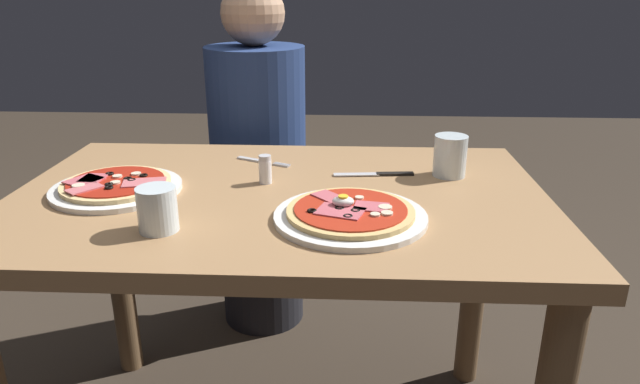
% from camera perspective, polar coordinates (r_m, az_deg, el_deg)
% --- Properties ---
extents(dining_table, '(1.19, 0.77, 0.73)m').
position_cam_1_polar(dining_table, '(1.32, -4.00, -4.86)').
color(dining_table, '#9E754C').
rests_on(dining_table, ground).
extents(pizza_foreground, '(0.30, 0.30, 0.05)m').
position_cam_1_polar(pizza_foreground, '(1.13, 3.04, -2.21)').
color(pizza_foreground, white).
rests_on(pizza_foreground, dining_table).
extents(pizza_across_left, '(0.29, 0.29, 0.03)m').
position_cam_1_polar(pizza_across_left, '(1.36, -19.68, 0.55)').
color(pizza_across_left, white).
rests_on(pizza_across_left, dining_table).
extents(water_glass_near, '(0.08, 0.08, 0.10)m').
position_cam_1_polar(water_glass_near, '(1.41, 12.84, 3.29)').
color(water_glass_near, silver).
rests_on(water_glass_near, dining_table).
extents(water_glass_far, '(0.07, 0.07, 0.09)m').
position_cam_1_polar(water_glass_far, '(1.11, -15.90, -1.94)').
color(water_glass_far, silver).
rests_on(water_glass_far, dining_table).
extents(fork, '(0.15, 0.08, 0.00)m').
position_cam_1_polar(fork, '(1.50, -6.10, 3.11)').
color(fork, silver).
rests_on(fork, dining_table).
extents(knife, '(0.20, 0.04, 0.01)m').
position_cam_1_polar(knife, '(1.39, 5.95, 1.79)').
color(knife, silver).
rests_on(knife, dining_table).
extents(salt_shaker, '(0.03, 0.03, 0.07)m').
position_cam_1_polar(salt_shaker, '(1.33, -5.49, 2.26)').
color(salt_shaker, white).
rests_on(salt_shaker, dining_table).
extents(diner_person, '(0.32, 0.32, 1.18)m').
position_cam_1_polar(diner_person, '(1.96, -6.10, 1.97)').
color(diner_person, black).
rests_on(diner_person, ground).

